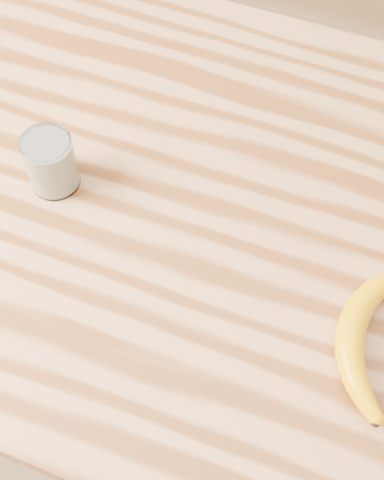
% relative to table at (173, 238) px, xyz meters
% --- Properties ---
extents(table, '(1.20, 0.80, 0.90)m').
position_rel_table_xyz_m(table, '(0.00, 0.00, 0.00)').
color(table, '#AF7549').
rests_on(table, ground).
extents(smoothie_glass, '(0.07, 0.07, 0.09)m').
position_rel_table_xyz_m(smoothie_glass, '(-0.15, -0.05, 0.17)').
color(smoothie_glass, white).
rests_on(smoothie_glass, table).
extents(banana, '(0.12, 0.30, 0.04)m').
position_rel_table_xyz_m(banana, '(0.28, -0.12, 0.15)').
color(banana, '#E89800').
rests_on(banana, table).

